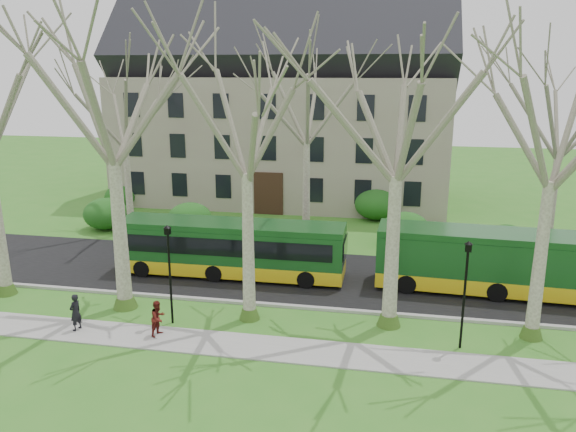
# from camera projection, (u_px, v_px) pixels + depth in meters

# --- Properties ---
(ground) EXTENTS (120.00, 120.00, 0.00)m
(ground) POSITION_uv_depth(u_px,v_px,m) (313.00, 324.00, 24.16)
(ground) COLOR #347922
(ground) RESTS_ON ground
(sidewalk) EXTENTS (70.00, 2.00, 0.06)m
(sidewalk) POSITION_uv_depth(u_px,v_px,m) (304.00, 351.00, 21.78)
(sidewalk) COLOR gray
(sidewalk) RESTS_ON ground
(road) EXTENTS (80.00, 8.00, 0.06)m
(road) POSITION_uv_depth(u_px,v_px,m) (328.00, 278.00, 29.38)
(road) COLOR black
(road) RESTS_ON ground
(curb) EXTENTS (80.00, 0.25, 0.14)m
(curb) POSITION_uv_depth(u_px,v_px,m) (318.00, 308.00, 25.57)
(curb) COLOR #A5A39E
(curb) RESTS_ON ground
(building) EXTENTS (26.50, 12.20, 16.00)m
(building) POSITION_uv_depth(u_px,v_px,m) (284.00, 101.00, 45.97)
(building) COLOR gray
(building) RESTS_ON ground
(tree_row_verge) EXTENTS (49.00, 7.00, 14.00)m
(tree_row_verge) POSITION_uv_depth(u_px,v_px,m) (316.00, 162.00, 22.66)
(tree_row_verge) COLOR gray
(tree_row_verge) RESTS_ON ground
(tree_row_far) EXTENTS (33.00, 7.00, 12.00)m
(tree_row_far) POSITION_uv_depth(u_px,v_px,m) (319.00, 149.00, 33.31)
(tree_row_far) COLOR gray
(tree_row_far) RESTS_ON ground
(lamp_row) EXTENTS (36.22, 0.22, 4.30)m
(lamp_row) POSITION_uv_depth(u_px,v_px,m) (310.00, 276.00, 22.55)
(lamp_row) COLOR black
(lamp_row) RESTS_ON ground
(hedges) EXTENTS (30.60, 8.60, 2.00)m
(hedges) POSITION_uv_depth(u_px,v_px,m) (275.00, 215.00, 38.04)
(hedges) COLOR #1D4C15
(hedges) RESTS_ON ground
(bus_lead) EXTENTS (11.93, 2.57, 2.98)m
(bus_lead) POSITION_uv_depth(u_px,v_px,m) (231.00, 248.00, 29.42)
(bus_lead) COLOR #134519
(bus_lead) RESTS_ON road
(bus_follow) EXTENTS (12.72, 3.27, 3.15)m
(bus_follow) POSITION_uv_depth(u_px,v_px,m) (510.00, 262.00, 26.96)
(bus_follow) COLOR #134519
(bus_follow) RESTS_ON road
(pedestrian_a) EXTENTS (0.50, 0.65, 1.58)m
(pedestrian_a) POSITION_uv_depth(u_px,v_px,m) (75.00, 312.00, 23.32)
(pedestrian_a) COLOR black
(pedestrian_a) RESTS_ON sidewalk
(pedestrian_b) EXTENTS (0.76, 0.86, 1.49)m
(pedestrian_b) POSITION_uv_depth(u_px,v_px,m) (158.00, 318.00, 22.89)
(pedestrian_b) COLOR #571714
(pedestrian_b) RESTS_ON sidewalk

